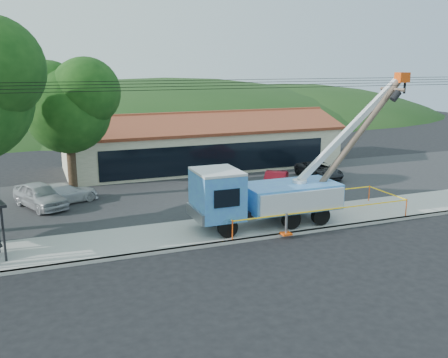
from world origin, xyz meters
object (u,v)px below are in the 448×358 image
Objects in this scene: car_white at (65,205)px; leaning_pole at (353,141)px; car_dark at (319,179)px; utility_truck at (263,194)px; car_silver at (41,209)px; car_red at (275,193)px.

leaning_pole is at bearing -140.96° from car_white.
car_dark is (3.52, 8.88, -4.36)m from leaning_pole.
utility_truck reaches higher than car_silver.
car_dark is at bearing -22.03° from car_silver.
car_white is at bearing 149.99° from leaning_pole.
utility_truck is 12.84m from car_white.
leaning_pole is at bearing -50.79° from car_silver.
car_white is at bearing -155.95° from car_red.
car_dark is at bearing 68.38° from leaning_pole.
leaning_pole is 10.50m from car_dark.
car_silver is 14.90m from car_red.
car_dark is at bearing 60.66° from car_red.
car_silver is at bearing -153.21° from car_red.
utility_truck is at bearing -88.72° from car_red.
car_red reaches higher than car_dark.
car_silver is 1.46m from car_white.
car_silver is 1.10× the size of car_red.
car_red is 0.94× the size of car_dark.
utility_truck is at bearing -152.40° from car_white.
car_red is (3.89, 6.16, -1.83)m from utility_truck.
car_red is at bearing -120.47° from car_white.
car_red reaches higher than car_white.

